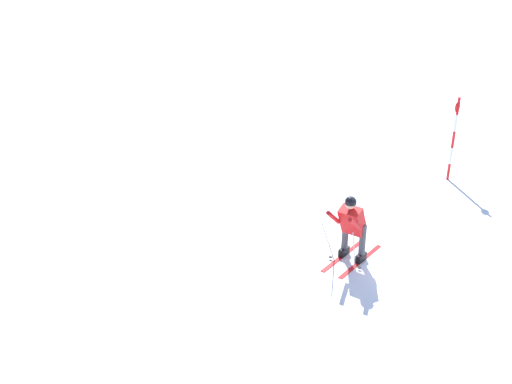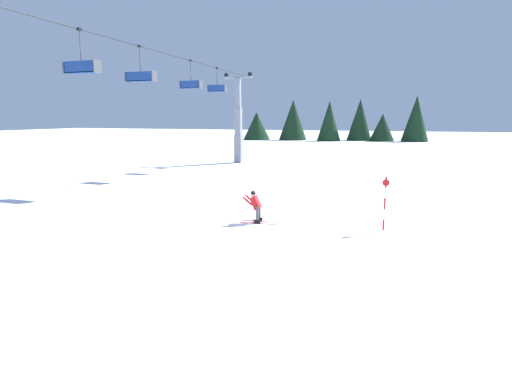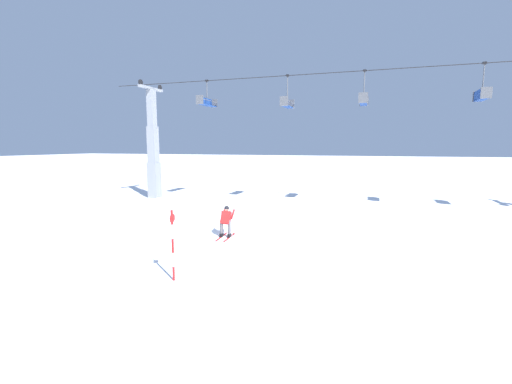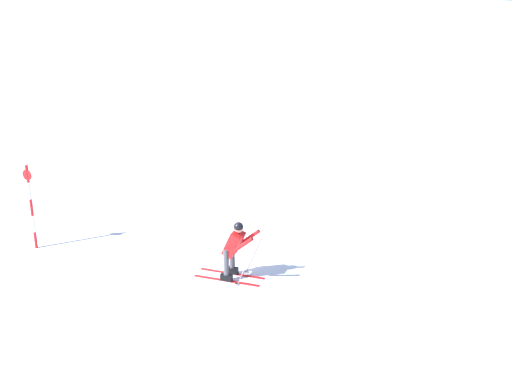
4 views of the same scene
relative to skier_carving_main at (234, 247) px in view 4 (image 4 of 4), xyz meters
The scene contains 3 objects.
ground_plane 1.56m from the skier_carving_main, 107.26° to the right, with size 260.00×260.00×0.00m, color white.
skier_carving_main is the anchor object (origin of this frame).
trail_marker_pole 5.49m from the skier_carving_main, 84.20° to the right, with size 0.07×0.28×2.25m.
Camera 4 is at (12.54, 7.23, 6.96)m, focal length 45.11 mm.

